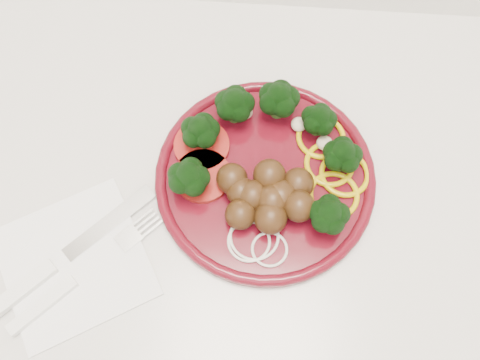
# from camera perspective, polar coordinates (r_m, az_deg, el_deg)

# --- Properties ---
(counter) EXTENTS (2.40, 0.60, 0.90)m
(counter) POSITION_cam_1_polar(r_m,az_deg,el_deg) (1.09, -7.67, -9.91)
(counter) COLOR silver
(counter) RESTS_ON ground
(plate) EXTENTS (0.27, 0.27, 0.06)m
(plate) POSITION_cam_1_polar(r_m,az_deg,el_deg) (0.64, 2.92, 1.01)
(plate) COLOR #4E0913
(plate) RESTS_ON counter
(napkin) EXTENTS (0.22, 0.22, 0.00)m
(napkin) POSITION_cam_1_polar(r_m,az_deg,el_deg) (0.65, -17.25, -8.39)
(napkin) COLOR white
(napkin) RESTS_ON counter
(knife) EXTENTS (0.17, 0.18, 0.01)m
(knife) POSITION_cam_1_polar(r_m,az_deg,el_deg) (0.65, -19.72, -8.92)
(knife) COLOR silver
(knife) RESTS_ON napkin
(fork) EXTENTS (0.16, 0.16, 0.01)m
(fork) POSITION_cam_1_polar(r_m,az_deg,el_deg) (0.64, -18.55, -11.15)
(fork) COLOR white
(fork) RESTS_ON napkin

